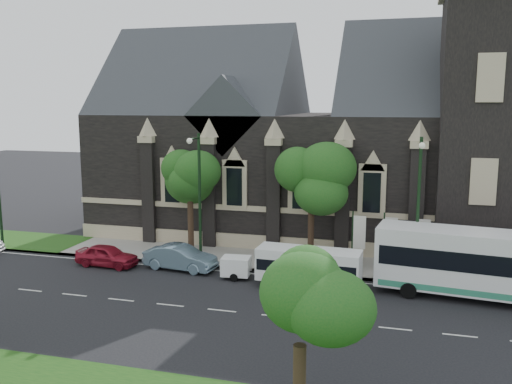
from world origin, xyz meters
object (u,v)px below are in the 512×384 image
(banner_flag_right, at_px, (420,239))
(tour_coach, at_px, (500,265))
(tree_walk_left, at_px, (193,175))
(car_far_red, at_px, (107,255))
(shuttle_bus, at_px, (309,265))
(street_lamp_mid, at_px, (198,192))
(street_lamp_near, at_px, (418,202))
(banner_flag_left, at_px, (357,235))
(box_trailer, at_px, (236,266))
(tree_walk_right, at_px, (315,178))
(banner_flag_center, at_px, (388,237))
(tree_park_east, at_px, (307,299))
(sedan, at_px, (180,257))

(banner_flag_right, relative_size, tour_coach, 0.29)
(tree_walk_left, bearing_deg, car_far_red, -130.13)
(tour_coach, distance_m, shuttle_bus, 10.61)
(banner_flag_right, bearing_deg, street_lamp_mid, -172.40)
(street_lamp_near, bearing_deg, banner_flag_right, 81.44)
(tour_coach, relative_size, shuttle_bus, 2.17)
(banner_flag_left, relative_size, box_trailer, 1.54)
(banner_flag_right, distance_m, box_trailer, 11.85)
(tree_walk_right, relative_size, street_lamp_mid, 0.87)
(street_lamp_mid, relative_size, banner_flag_center, 2.25)
(street_lamp_mid, relative_size, box_trailer, 3.46)
(shuttle_bus, bearing_deg, banner_flag_left, 62.73)
(tree_park_east, bearing_deg, shuttle_bus, 99.28)
(tree_park_east, height_order, banner_flag_right, tree_park_east)
(tree_walk_left, distance_m, banner_flag_center, 14.58)
(tree_park_east, xyz_separation_m, banner_flag_center, (2.11, 18.32, -2.24))
(sedan, bearing_deg, car_far_red, 103.69)
(banner_flag_right, relative_size, sedan, 0.81)
(tree_park_east, distance_m, street_lamp_mid, 19.32)
(tree_walk_left, height_order, box_trailer, tree_walk_left)
(box_trailer, relative_size, car_far_red, 0.60)
(tree_park_east, distance_m, tree_walk_left, 23.36)
(tree_walk_right, bearing_deg, tree_park_east, -81.58)
(street_lamp_mid, distance_m, box_trailer, 5.60)
(shuttle_bus, bearing_deg, banner_flag_center, 46.21)
(street_lamp_near, distance_m, tour_coach, 5.63)
(tree_park_east, bearing_deg, banner_flag_left, 89.65)
(tree_walk_right, xyz_separation_m, sedan, (-8.22, -4.54, -5.00))
(tour_coach, bearing_deg, shuttle_bus, -170.01)
(street_lamp_near, relative_size, banner_flag_center, 2.25)
(tree_park_east, height_order, box_trailer, tree_park_east)
(street_lamp_mid, bearing_deg, banner_flag_center, 8.82)
(tree_walk_left, bearing_deg, banner_flag_left, -8.02)
(tour_coach, bearing_deg, tree_walk_left, 172.29)
(tour_coach, height_order, sedan, tour_coach)
(tree_walk_left, bearing_deg, tree_park_east, -59.13)
(shuttle_bus, distance_m, box_trailer, 4.83)
(tree_walk_left, height_order, car_far_red, tree_walk_left)
(banner_flag_right, distance_m, shuttle_bus, 7.73)
(shuttle_bus, relative_size, sedan, 1.27)
(tree_park_east, xyz_separation_m, street_lamp_near, (3.82, 16.42, 0.49))
(street_lamp_mid, relative_size, banner_flag_right, 2.25)
(street_lamp_mid, height_order, shuttle_bus, street_lamp_mid)
(tour_coach, bearing_deg, tree_walk_right, 161.58)
(sedan, bearing_deg, tour_coach, -85.53)
(tree_park_east, bearing_deg, tree_walk_left, 120.87)
(banner_flag_left, height_order, banner_flag_center, same)
(tree_walk_left, xyz_separation_m, box_trailer, (4.91, -5.30, -4.96))
(banner_flag_left, bearing_deg, banner_flag_center, 0.00)
(banner_flag_right, bearing_deg, street_lamp_near, -98.56)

